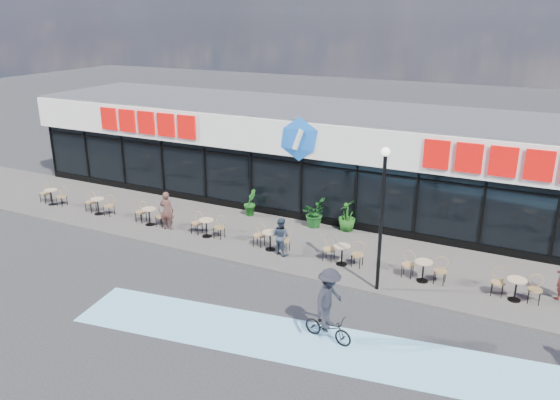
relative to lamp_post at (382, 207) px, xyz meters
name	(u,v)px	position (x,y,z in m)	size (l,w,h in m)	color
ground	(215,290)	(-4.90, -2.30, -3.00)	(120.00, 120.00, 0.00)	#28282B
sidewalk	(275,240)	(-4.90, 2.20, -2.95)	(44.00, 5.00, 0.10)	#504A47
bike_lane	(306,343)	(-0.90, -3.80, -2.99)	(14.00, 2.20, 0.01)	#7FC6F0
building	(327,156)	(-4.90, 7.63, -0.66)	(30.60, 6.57, 4.75)	black
lamp_post	(382,207)	(0.00, 0.00, 0.00)	(0.28, 0.28, 4.84)	black
bistro_set_0	(53,195)	(-16.37, 1.32, -2.44)	(1.54, 0.62, 0.90)	tan
bistro_set_1	(99,204)	(-13.44, 1.32, -2.44)	(1.54, 0.62, 0.90)	tan
bistro_set_2	(151,214)	(-10.50, 1.32, -2.44)	(1.54, 0.62, 0.90)	tan
bistro_set_3	(208,225)	(-7.57, 1.32, -2.44)	(1.54, 0.62, 0.90)	tan
bistro_set_4	(271,238)	(-4.63, 1.32, -2.44)	(1.54, 0.62, 0.90)	tan
bistro_set_5	(343,252)	(-1.70, 1.32, -2.44)	(1.54, 0.62, 0.90)	tan
bistro_set_6	(424,268)	(1.23, 1.32, -2.44)	(1.54, 0.62, 0.90)	tan
bistro_set_7	(516,286)	(4.17, 1.32, -2.44)	(1.54, 0.62, 0.90)	tan
potted_plant_left	(250,202)	(-7.20, 4.21, -2.30)	(0.65, 0.52, 1.18)	#185117
potted_plant_mid	(347,215)	(-2.66, 4.43, -2.23)	(0.74, 0.74, 1.32)	#1A4B15
potted_plant_right	(314,213)	(-4.09, 4.21, -2.30)	(1.08, 0.93, 1.20)	#144617
patron_left	(167,210)	(-9.51, 1.19, -2.07)	(0.60, 0.40, 1.66)	#513029
patron_right	(281,236)	(-4.10, 1.06, -2.16)	(0.71, 0.56, 1.47)	#2E3748
cyclist_a	(329,308)	(-0.42, -3.37, -1.96)	(1.58, 1.25, 2.23)	black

